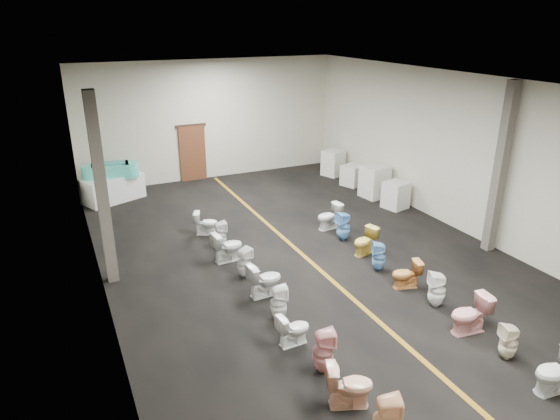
{
  "coord_description": "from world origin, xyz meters",
  "views": [
    {
      "loc": [
        -5.56,
        -10.3,
        5.88
      ],
      "look_at": [
        -0.33,
        1.0,
        1.08
      ],
      "focal_mm": 32.0,
      "sensor_mm": 36.0,
      "label": 1
    }
  ],
  "objects_px": {
    "bathtub": "(111,170)",
    "display_table": "(113,188)",
    "toilet_left_5": "(279,302)",
    "toilet_right_2": "(509,342)",
    "toilet_left_9": "(220,235)",
    "appliance_crate_b": "(375,182)",
    "toilet_left_6": "(265,279)",
    "toilet_right_7": "(365,241)",
    "toilet_right_6": "(379,257)",
    "appliance_crate_a": "(396,195)",
    "toilet_right_8": "(343,226)",
    "toilet_right_5": "(406,274)",
    "toilet_left_3": "(323,351)",
    "toilet_left_4": "(293,329)",
    "toilet_left_7": "(244,263)",
    "toilet_right_9": "(329,217)",
    "toilet_right_3": "(470,314)",
    "toilet_left_8": "(227,246)",
    "appliance_crate_d": "(333,163)",
    "appliance_crate_c": "(352,175)",
    "toilet_left_10": "(206,223)",
    "toilet_left_2": "(349,385)",
    "toilet_right_1": "(556,372)"
  },
  "relations": [
    {
      "from": "toilet_right_6",
      "to": "toilet_left_7",
      "type": "bearing_deg",
      "value": -84.65
    },
    {
      "from": "toilet_left_9",
      "to": "display_table",
      "type": "bearing_deg",
      "value": 25.68
    },
    {
      "from": "appliance_crate_c",
      "to": "toilet_right_3",
      "type": "xyz_separation_m",
      "value": [
        -3.0,
        -8.99,
        0.03
      ]
    },
    {
      "from": "appliance_crate_c",
      "to": "toilet_right_3",
      "type": "bearing_deg",
      "value": -108.44
    },
    {
      "from": "toilet_right_5",
      "to": "toilet_right_9",
      "type": "distance_m",
      "value": 3.78
    },
    {
      "from": "toilet_left_2",
      "to": "toilet_right_3",
      "type": "relative_size",
      "value": 0.95
    },
    {
      "from": "toilet_left_10",
      "to": "toilet_right_6",
      "type": "relative_size",
      "value": 0.9
    },
    {
      "from": "toilet_right_7",
      "to": "toilet_right_6",
      "type": "bearing_deg",
      "value": -29.33
    },
    {
      "from": "toilet_left_3",
      "to": "toilet_right_2",
      "type": "distance_m",
      "value": 3.44
    },
    {
      "from": "toilet_left_5",
      "to": "toilet_left_6",
      "type": "bearing_deg",
      "value": 6.89
    },
    {
      "from": "toilet_right_3",
      "to": "toilet_right_5",
      "type": "relative_size",
      "value": 1.2
    },
    {
      "from": "toilet_left_4",
      "to": "toilet_right_5",
      "type": "relative_size",
      "value": 0.97
    },
    {
      "from": "toilet_left_4",
      "to": "toilet_right_3",
      "type": "xyz_separation_m",
      "value": [
        3.34,
        -1.13,
        0.08
      ]
    },
    {
      "from": "appliance_crate_b",
      "to": "toilet_left_3",
      "type": "xyz_separation_m",
      "value": [
        -6.22,
        -7.37,
        -0.13
      ]
    },
    {
      "from": "toilet_left_3",
      "to": "toilet_right_1",
      "type": "bearing_deg",
      "value": -107.39
    },
    {
      "from": "display_table",
      "to": "toilet_right_9",
      "type": "relative_size",
      "value": 2.53
    },
    {
      "from": "toilet_left_2",
      "to": "appliance_crate_c",
      "type": "bearing_deg",
      "value": -11.6
    },
    {
      "from": "bathtub",
      "to": "toilet_right_8",
      "type": "xyz_separation_m",
      "value": [
        5.43,
        -6.16,
        -0.65
      ]
    },
    {
      "from": "toilet_left_5",
      "to": "bathtub",
      "type": "bearing_deg",
      "value": 26.43
    },
    {
      "from": "display_table",
      "to": "toilet_right_3",
      "type": "xyz_separation_m",
      "value": [
        5.36,
        -11.03,
        -0.03
      ]
    },
    {
      "from": "appliance_crate_a",
      "to": "appliance_crate_d",
      "type": "xyz_separation_m",
      "value": [
        0.0,
        4.05,
        0.06
      ]
    },
    {
      "from": "toilet_right_8",
      "to": "toilet_right_9",
      "type": "distance_m",
      "value": 0.88
    },
    {
      "from": "display_table",
      "to": "toilet_right_5",
      "type": "distance_m",
      "value": 10.52
    },
    {
      "from": "toilet_left_4",
      "to": "toilet_left_7",
      "type": "distance_m",
      "value": 2.9
    },
    {
      "from": "appliance_crate_a",
      "to": "toilet_left_5",
      "type": "xyz_separation_m",
      "value": [
        -6.23,
        -4.32,
        -0.06
      ]
    },
    {
      "from": "bathtub",
      "to": "display_table",
      "type": "bearing_deg",
      "value": 5.61
    },
    {
      "from": "appliance_crate_a",
      "to": "toilet_left_4",
      "type": "relative_size",
      "value": 1.34
    },
    {
      "from": "toilet_left_2",
      "to": "toilet_right_7",
      "type": "bearing_deg",
      "value": -15.25
    },
    {
      "from": "bathtub",
      "to": "toilet_right_2",
      "type": "distance_m",
      "value": 13.13
    },
    {
      "from": "display_table",
      "to": "toilet_left_3",
      "type": "height_order",
      "value": "display_table"
    },
    {
      "from": "appliance_crate_d",
      "to": "toilet_right_2",
      "type": "height_order",
      "value": "appliance_crate_d"
    },
    {
      "from": "toilet_left_5",
      "to": "toilet_right_5",
      "type": "distance_m",
      "value": 3.23
    },
    {
      "from": "toilet_left_2",
      "to": "toilet_right_7",
      "type": "distance_m",
      "value": 5.68
    },
    {
      "from": "bathtub",
      "to": "appliance_crate_c",
      "type": "distance_m",
      "value": 8.63
    },
    {
      "from": "toilet_left_2",
      "to": "toilet_right_6",
      "type": "bearing_deg",
      "value": -19.78
    },
    {
      "from": "appliance_crate_c",
      "to": "appliance_crate_d",
      "type": "relative_size",
      "value": 0.76
    },
    {
      "from": "display_table",
      "to": "toilet_right_5",
      "type": "bearing_deg",
      "value": -59.46
    },
    {
      "from": "display_table",
      "to": "toilet_left_8",
      "type": "xyz_separation_m",
      "value": [
        2.05,
        -6.01,
        -0.03
      ]
    },
    {
      "from": "toilet_left_9",
      "to": "toilet_right_5",
      "type": "bearing_deg",
      "value": -136.79
    },
    {
      "from": "toilet_left_4",
      "to": "toilet_left_8",
      "type": "height_order",
      "value": "toilet_left_8"
    },
    {
      "from": "toilet_left_8",
      "to": "toilet_left_5",
      "type": "bearing_deg",
      "value": 176.51
    },
    {
      "from": "appliance_crate_b",
      "to": "toilet_left_5",
      "type": "bearing_deg",
      "value": -138.42
    },
    {
      "from": "toilet_left_2",
      "to": "toilet_left_9",
      "type": "height_order",
      "value": "toilet_left_2"
    },
    {
      "from": "toilet_left_5",
      "to": "toilet_right_2",
      "type": "relative_size",
      "value": 1.06
    },
    {
      "from": "toilet_right_6",
      "to": "display_table",
      "type": "bearing_deg",
      "value": -122.4
    },
    {
      "from": "appliance_crate_a",
      "to": "toilet_left_8",
      "type": "bearing_deg",
      "value": -167.99
    },
    {
      "from": "toilet_left_9",
      "to": "appliance_crate_b",
      "type": "bearing_deg",
      "value": -71.12
    },
    {
      "from": "appliance_crate_c",
      "to": "toilet_left_4",
      "type": "distance_m",
      "value": 10.1
    },
    {
      "from": "bathtub",
      "to": "toilet_right_5",
      "type": "height_order",
      "value": "bathtub"
    },
    {
      "from": "display_table",
      "to": "toilet_left_5",
      "type": "height_order",
      "value": "display_table"
    }
  ]
}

